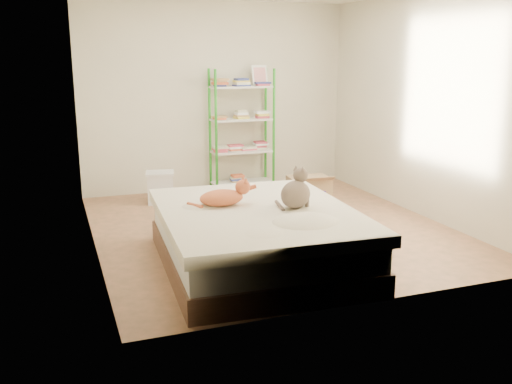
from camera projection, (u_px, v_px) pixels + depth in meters
name	position (u px, v px, depth m)	size (l,w,h in m)	color
room	(271.00, 111.00, 6.08)	(3.81, 4.21, 2.61)	#B67956
bed	(257.00, 238.00, 5.18)	(1.81, 2.20, 0.54)	brown
orange_cat	(221.00, 196.00, 5.20)	(0.48, 0.26, 0.20)	#D5673E
grey_cat	(296.00, 188.00, 5.11)	(0.27, 0.32, 0.37)	#7F6957
shelf_unit	(242.00, 129.00, 8.00)	(0.88, 0.36, 1.74)	green
cardboard_box	(309.00, 190.00, 7.36)	(0.54, 0.52, 0.41)	#8F6A4F
white_bin	(161.00, 187.00, 7.40)	(0.41, 0.38, 0.41)	silver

